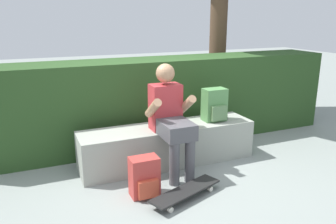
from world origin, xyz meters
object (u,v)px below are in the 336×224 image
object	(u,v)px
bench_main	(168,145)
backpack_on_ground	(145,177)
person_skater	(170,116)
skateboard_near_person	(186,191)
backpack_on_bench	(215,105)

from	to	relation	value
bench_main	backpack_on_ground	xyz separation A→B (m)	(-0.52, -0.63, -0.04)
person_skater	skateboard_near_person	size ratio (longest dim) A/B	1.48
skateboard_near_person	backpack_on_bench	bearing A→B (deg)	46.62
person_skater	backpack_on_ground	world-z (taller)	person_skater
person_skater	backpack_on_ground	xyz separation A→B (m)	(-0.45, -0.41, -0.47)
person_skater	backpack_on_bench	distance (m)	0.71
bench_main	backpack_on_bench	size ratio (longest dim) A/B	5.25
skateboard_near_person	backpack_on_ground	size ratio (longest dim) A/B	2.05
bench_main	person_skater	distance (m)	0.49
skateboard_near_person	backpack_on_ground	distance (m)	0.42
bench_main	skateboard_near_person	world-z (taller)	bench_main
person_skater	backpack_on_bench	world-z (taller)	person_skater
skateboard_near_person	backpack_on_bench	distance (m)	1.29
person_skater	backpack_on_bench	bearing A→B (deg)	17.12
bench_main	skateboard_near_person	xyz separation A→B (m)	(-0.17, -0.84, -0.16)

